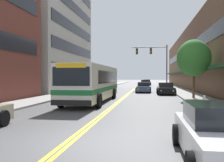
{
  "coord_description": "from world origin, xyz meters",
  "views": [
    {
      "loc": [
        2.51,
        -7.68,
        2.07
      ],
      "look_at": [
        -1.1,
        16.44,
        1.65
      ],
      "focal_mm": 40.0,
      "sensor_mm": 36.0,
      "label": 1
    }
  ],
  "objects_px": {
    "car_charcoal_moving_third": "(145,83)",
    "fire_hydrant": "(204,101)",
    "city_bus": "(93,82)",
    "car_black_parked_right_mid": "(166,89)",
    "car_dark_grey_parked_left_far": "(95,88)",
    "car_white_parked_right_foreground": "(222,135)",
    "traffic_signal_mast": "(155,58)",
    "car_slate_blue_moving_lead": "(143,88)",
    "car_navy_moving_second": "(147,83)",
    "car_champagne_parked_left_near": "(106,86)",
    "street_tree_right_mid": "(194,58)"
  },
  "relations": [
    {
      "from": "car_white_parked_right_foreground",
      "to": "street_tree_right_mid",
      "type": "relative_size",
      "value": 0.86
    },
    {
      "from": "car_black_parked_right_mid",
      "to": "street_tree_right_mid",
      "type": "distance_m",
      "value": 7.43
    },
    {
      "from": "city_bus",
      "to": "car_slate_blue_moving_lead",
      "type": "relative_size",
      "value": 2.6
    },
    {
      "from": "car_slate_blue_moving_lead",
      "to": "traffic_signal_mast",
      "type": "xyz_separation_m",
      "value": [
        1.65,
        6.37,
        4.34
      ]
    },
    {
      "from": "city_bus",
      "to": "car_black_parked_right_mid",
      "type": "distance_m",
      "value": 11.98
    },
    {
      "from": "car_champagne_parked_left_near",
      "to": "traffic_signal_mast",
      "type": "height_order",
      "value": "traffic_signal_mast"
    },
    {
      "from": "car_navy_moving_second",
      "to": "street_tree_right_mid",
      "type": "height_order",
      "value": "street_tree_right_mid"
    },
    {
      "from": "city_bus",
      "to": "street_tree_right_mid",
      "type": "relative_size",
      "value": 2.17
    },
    {
      "from": "city_bus",
      "to": "traffic_signal_mast",
      "type": "xyz_separation_m",
      "value": [
        5.47,
        19.57,
        3.32
      ]
    },
    {
      "from": "car_champagne_parked_left_near",
      "to": "car_white_parked_right_foreground",
      "type": "height_order",
      "value": "car_white_parked_right_foreground"
    },
    {
      "from": "car_charcoal_moving_third",
      "to": "fire_hydrant",
      "type": "distance_m",
      "value": 36.41
    },
    {
      "from": "city_bus",
      "to": "car_charcoal_moving_third",
      "type": "bearing_deg",
      "value": 83.51
    },
    {
      "from": "car_charcoal_moving_third",
      "to": "fire_hydrant",
      "type": "bearing_deg",
      "value": -83.21
    },
    {
      "from": "fire_hydrant",
      "to": "car_charcoal_moving_third",
      "type": "bearing_deg",
      "value": 96.79
    },
    {
      "from": "car_white_parked_right_foreground",
      "to": "traffic_signal_mast",
      "type": "height_order",
      "value": "traffic_signal_mast"
    },
    {
      "from": "car_dark_grey_parked_left_far",
      "to": "car_charcoal_moving_third",
      "type": "distance_m",
      "value": 21.89
    },
    {
      "from": "city_bus",
      "to": "car_black_parked_right_mid",
      "type": "bearing_deg",
      "value": 57.02
    },
    {
      "from": "fire_hydrant",
      "to": "traffic_signal_mast",
      "type": "bearing_deg",
      "value": 96.25
    },
    {
      "from": "car_navy_moving_second",
      "to": "car_charcoal_moving_third",
      "type": "relative_size",
      "value": 0.91
    },
    {
      "from": "car_dark_grey_parked_left_far",
      "to": "fire_hydrant",
      "type": "distance_m",
      "value": 18.34
    },
    {
      "from": "car_charcoal_moving_third",
      "to": "fire_hydrant",
      "type": "xyz_separation_m",
      "value": [
        4.3,
        -36.16,
        -0.14
      ]
    },
    {
      "from": "car_slate_blue_moving_lead",
      "to": "car_charcoal_moving_third",
      "type": "relative_size",
      "value": 0.93
    },
    {
      "from": "car_black_parked_right_mid",
      "to": "car_navy_moving_second",
      "type": "relative_size",
      "value": 1.12
    },
    {
      "from": "car_black_parked_right_mid",
      "to": "car_navy_moving_second",
      "type": "distance_m",
      "value": 31.24
    },
    {
      "from": "car_black_parked_right_mid",
      "to": "car_dark_grey_parked_left_far",
      "type": "bearing_deg",
      "value": 170.42
    },
    {
      "from": "car_black_parked_right_mid",
      "to": "car_charcoal_moving_third",
      "type": "xyz_separation_m",
      "value": [
        -2.79,
        22.53,
        0.02
      ]
    },
    {
      "from": "car_dark_grey_parked_left_far",
      "to": "car_white_parked_right_foreground",
      "type": "xyz_separation_m",
      "value": [
        8.68,
        -25.13,
        -0.01
      ]
    },
    {
      "from": "car_champagne_parked_left_near",
      "to": "car_charcoal_moving_third",
      "type": "xyz_separation_m",
      "value": [
        5.95,
        13.5,
        0.04
      ]
    },
    {
      "from": "car_dark_grey_parked_left_far",
      "to": "street_tree_right_mid",
      "type": "bearing_deg",
      "value": -35.83
    },
    {
      "from": "car_champagne_parked_left_near",
      "to": "fire_hydrant",
      "type": "relative_size",
      "value": 6.34
    },
    {
      "from": "city_bus",
      "to": "fire_hydrant",
      "type": "distance_m",
      "value": 8.86
    },
    {
      "from": "fire_hydrant",
      "to": "car_white_parked_right_foreground",
      "type": "bearing_deg",
      "value": -99.6
    },
    {
      "from": "city_bus",
      "to": "car_dark_grey_parked_left_far",
      "type": "relative_size",
      "value": 2.72
    },
    {
      "from": "city_bus",
      "to": "car_black_parked_right_mid",
      "type": "xyz_separation_m",
      "value": [
        6.5,
        10.01,
        -1.02
      ]
    },
    {
      "from": "car_slate_blue_moving_lead",
      "to": "car_navy_moving_second",
      "type": "distance_m",
      "value": 27.96
    },
    {
      "from": "car_dark_grey_parked_left_far",
      "to": "car_slate_blue_moving_lead",
      "type": "xyz_separation_m",
      "value": [
        6.18,
        1.69,
        -0.03
      ]
    },
    {
      "from": "city_bus",
      "to": "car_black_parked_right_mid",
      "type": "relative_size",
      "value": 2.36
    },
    {
      "from": "city_bus",
      "to": "car_dark_grey_parked_left_far",
      "type": "xyz_separation_m",
      "value": [
        -2.37,
        11.51,
        -1.0
      ]
    },
    {
      "from": "traffic_signal_mast",
      "to": "car_white_parked_right_foreground",
      "type": "bearing_deg",
      "value": -88.54
    },
    {
      "from": "car_slate_blue_moving_lead",
      "to": "car_charcoal_moving_third",
      "type": "height_order",
      "value": "car_charcoal_moving_third"
    },
    {
      "from": "car_dark_grey_parked_left_far",
      "to": "car_white_parked_right_foreground",
      "type": "bearing_deg",
      "value": -70.95
    },
    {
      "from": "car_charcoal_moving_third",
      "to": "fire_hydrant",
      "type": "relative_size",
      "value": 6.36
    },
    {
      "from": "car_charcoal_moving_third",
      "to": "street_tree_right_mid",
      "type": "height_order",
      "value": "street_tree_right_mid"
    },
    {
      "from": "car_white_parked_right_foreground",
      "to": "street_tree_right_mid",
      "type": "bearing_deg",
      "value": 82.51
    },
    {
      "from": "car_black_parked_right_mid",
      "to": "car_navy_moving_second",
      "type": "height_order",
      "value": "car_navy_moving_second"
    },
    {
      "from": "car_slate_blue_moving_lead",
      "to": "street_tree_right_mid",
      "type": "height_order",
      "value": "street_tree_right_mid"
    },
    {
      "from": "street_tree_right_mid",
      "to": "fire_hydrant",
      "type": "bearing_deg",
      "value": -94.54
    },
    {
      "from": "car_champagne_parked_left_near",
      "to": "car_dark_grey_parked_left_far",
      "type": "relative_size",
      "value": 1.13
    },
    {
      "from": "traffic_signal_mast",
      "to": "fire_hydrant",
      "type": "xyz_separation_m",
      "value": [
        2.54,
        -23.18,
        -4.46
      ]
    },
    {
      "from": "car_champagne_parked_left_near",
      "to": "traffic_signal_mast",
      "type": "distance_m",
      "value": 8.88
    }
  ]
}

